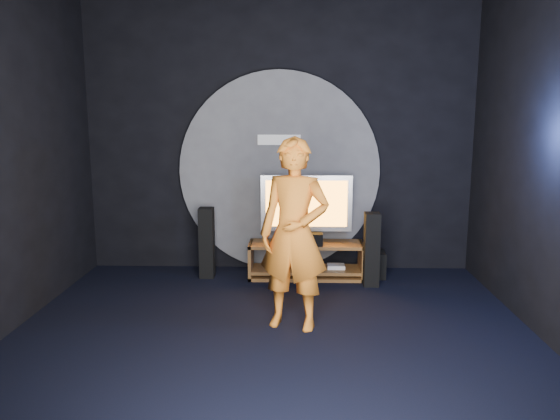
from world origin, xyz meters
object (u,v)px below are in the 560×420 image
object	(u,v)px
subwoofer	(373,264)
tower_speaker_right	(372,249)
tower_speaker_left	(207,243)
player	(294,234)
tv	(306,206)
media_console	(306,262)

from	to	relation	value
subwoofer	tower_speaker_right	bearing A→B (deg)	-101.51
tower_speaker_left	player	bearing A→B (deg)	-55.04
tower_speaker_right	tv	bearing A→B (deg)	154.70
subwoofer	tower_speaker_left	bearing A→B (deg)	-178.33
tower_speaker_right	tower_speaker_left	bearing A→B (deg)	172.09
tv	player	distance (m)	1.67
media_console	tv	size ratio (longest dim) A/B	1.26
media_console	player	world-z (taller)	player
tower_speaker_right	media_console	bearing A→B (deg)	158.69
tv	tower_speaker_right	bearing A→B (deg)	-25.30
tower_speaker_left	tv	bearing A→B (deg)	3.95
tv	tower_speaker_left	size ratio (longest dim) A/B	1.28
tower_speaker_right	subwoofer	world-z (taller)	tower_speaker_right
tv	tower_speaker_left	xyz separation A→B (m)	(-1.25, -0.09, -0.47)
tower_speaker_left	subwoofer	distance (m)	2.12
media_console	tv	bearing A→B (deg)	95.89
tower_speaker_left	subwoofer	xyz separation A→B (m)	(2.10, 0.06, -0.28)
media_console	player	xyz separation A→B (m)	(-0.15, -1.60, 0.73)
media_console	player	distance (m)	1.77
subwoofer	tv	bearing A→B (deg)	178.31
tower_speaker_left	tower_speaker_right	world-z (taller)	same
tv	tower_speaker_right	distance (m)	0.98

